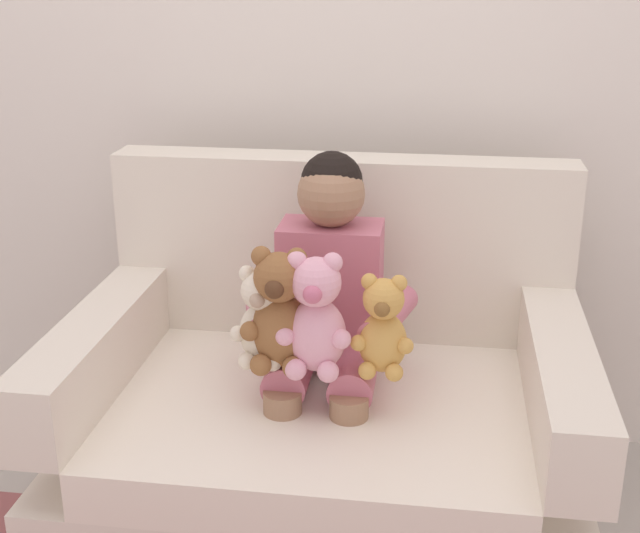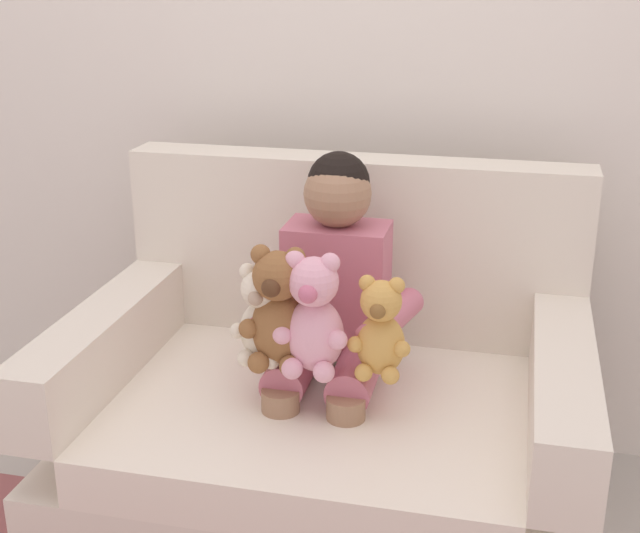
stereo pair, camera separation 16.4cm
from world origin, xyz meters
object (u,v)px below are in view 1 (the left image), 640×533
plush_brown (280,313)px  plush_pink (315,318)px  plush_cream (262,319)px  seated_child (327,302)px  plush_honey (383,328)px  armchair (325,430)px

plush_brown → plush_pink: bearing=8.3°
plush_brown → plush_cream: (-0.05, 0.02, -0.03)m
seated_child → plush_honey: seated_child is taller
plush_brown → plush_honey: (0.24, 0.01, -0.03)m
armchair → plush_pink: armchair is taller
plush_brown → plush_honey: plush_brown is taller
plush_cream → seated_child: bearing=30.0°
plush_cream → plush_honey: bearing=-21.5°
plush_honey → plush_cream: size_ratio=1.00×
seated_child → plush_cream: size_ratio=3.34×
plush_cream → plush_pink: size_ratio=0.83×
seated_child → plush_brown: (-0.09, -0.17, 0.04)m
seated_child → plush_pink: (-0.00, -0.18, 0.04)m
plush_brown → plush_pink: 0.08m
plush_pink → plush_cream: bearing=157.8°
armchair → plush_pink: size_ratio=4.28×
armchair → seated_child: size_ratio=1.55×
seated_child → plush_pink: bearing=-91.6°
seated_child → plush_honey: size_ratio=3.35×
armchair → plush_brown: 0.42m
seated_child → plush_cream: (-0.13, -0.16, 0.01)m
plush_honey → plush_pink: size_ratio=0.83×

